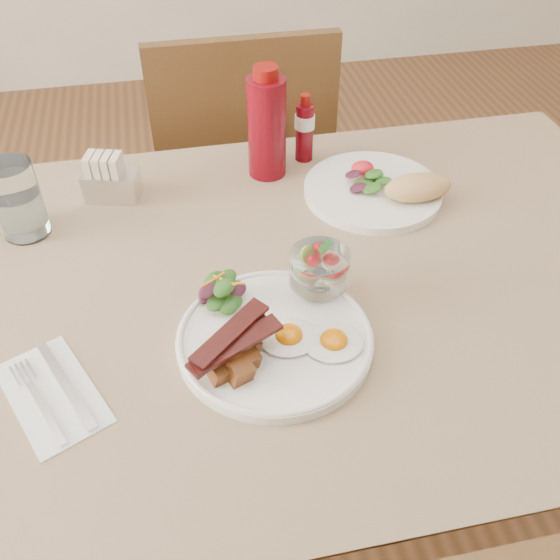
{
  "coord_description": "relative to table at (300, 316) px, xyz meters",
  "views": [
    {
      "loc": [
        -0.18,
        -0.72,
        1.42
      ],
      "look_at": [
        -0.05,
        -0.07,
        0.82
      ],
      "focal_mm": 40.0,
      "sensor_mm": 36.0,
      "label": 1
    }
  ],
  "objects": [
    {
      "name": "hot_sauce_bottle",
      "position": [
        0.09,
        0.35,
        0.16
      ],
      "size": [
        0.05,
        0.05,
        0.14
      ],
      "rotation": [
        0.0,
        0.0,
        -0.17
      ],
      "color": "#610510",
      "rests_on": "table"
    },
    {
      "name": "fried_eggs",
      "position": [
        -0.02,
        -0.15,
        0.11
      ],
      "size": [
        0.16,
        0.12,
        0.02
      ],
      "rotation": [
        0.0,
        0.0,
        0.27
      ],
      "color": "white",
      "rests_on": "main_plate"
    },
    {
      "name": "second_plate",
      "position": [
        0.2,
        0.19,
        0.11
      ],
      "size": [
        0.26,
        0.26,
        0.06
      ],
      "rotation": [
        0.0,
        0.0,
        -0.2
      ],
      "color": "white",
      "rests_on": "table"
    },
    {
      "name": "fruit_cup",
      "position": [
        0.01,
        -0.06,
        0.15
      ],
      "size": [
        0.09,
        0.09,
        0.09
      ],
      "rotation": [
        0.0,
        0.0,
        0.2
      ],
      "color": "white",
      "rests_on": "main_plate"
    },
    {
      "name": "main_plate",
      "position": [
        -0.07,
        -0.13,
        0.1
      ],
      "size": [
        0.28,
        0.28,
        0.02
      ],
      "primitive_type": "cylinder",
      "color": "white",
      "rests_on": "table"
    },
    {
      "name": "water_glass",
      "position": [
        -0.44,
        0.21,
        0.15
      ],
      "size": [
        0.08,
        0.08,
        0.13
      ],
      "color": "white",
      "rests_on": "table"
    },
    {
      "name": "ketchup_bottle",
      "position": [
        0.01,
        0.32,
        0.19
      ],
      "size": [
        0.07,
        0.07,
        0.22
      ],
      "rotation": [
        0.0,
        0.0,
        0.03
      ],
      "color": "#610510",
      "rests_on": "table"
    },
    {
      "name": "bacon_potato_pile",
      "position": [
        -0.13,
        -0.17,
        0.13
      ],
      "size": [
        0.14,
        0.1,
        0.06
      ],
      "rotation": [
        0.0,
        0.0,
        0.09
      ],
      "color": "brown",
      "rests_on": "main_plate"
    },
    {
      "name": "chair_far",
      "position": [
        0.0,
        0.66,
        -0.14
      ],
      "size": [
        0.42,
        0.42,
        0.93
      ],
      "color": "#55381A",
      "rests_on": "ground"
    },
    {
      "name": "sugar_caddy",
      "position": [
        -0.29,
        0.29,
        0.13
      ],
      "size": [
        0.11,
        0.08,
        0.09
      ],
      "rotation": [
        0.0,
        0.0,
        -0.29
      ],
      "color": "silver",
      "rests_on": "table"
    },
    {
      "name": "side_salad",
      "position": [
        -0.13,
        -0.05,
        0.12
      ],
      "size": [
        0.08,
        0.07,
        0.04
      ],
      "rotation": [
        0.0,
        0.0,
        0.15
      ],
      "color": "#225115",
      "rests_on": "main_plate"
    },
    {
      "name": "table",
      "position": [
        0.0,
        0.0,
        0.0
      ],
      "size": [
        1.33,
        0.88,
        0.75
      ],
      "color": "#55381A",
      "rests_on": "ground"
    },
    {
      "name": "napkin_cutlery",
      "position": [
        -0.37,
        -0.16,
        0.09
      ],
      "size": [
        0.17,
        0.21,
        0.01
      ],
      "rotation": [
        0.0,
        0.0,
        0.44
      ],
      "color": "white",
      "rests_on": "table"
    }
  ]
}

